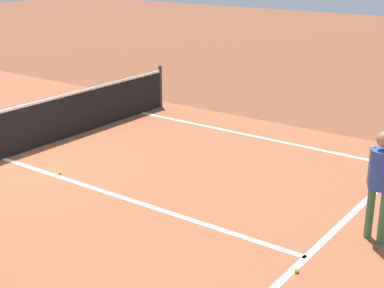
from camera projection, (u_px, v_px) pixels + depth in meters
The scene contains 9 objects.
ground_plane at pixel (4, 159), 11.08m from camera, with size 60.00×60.00×0.00m, color brown.
court_surface_inbounds at pixel (4, 159), 11.08m from camera, with size 10.62×24.40×0.00m, color #9E5433.
line_sideline_right at pixel (378, 162), 10.91m from camera, with size 0.10×11.89×0.01m, color white.
line_service_near at pixel (306, 257), 7.51m from camera, with size 8.22×0.10×0.01m, color white.
line_center_service at pixel (126, 199), 9.30m from camera, with size 0.10×6.40×0.01m, color white.
net at pixel (1, 135), 10.92m from camera, with size 9.79×0.09×1.07m.
player_near at pixel (383, 174), 7.67m from camera, with size 1.07×0.77×1.59m.
tennis_ball_mid_court at pixel (297, 270), 7.15m from camera, with size 0.07×0.07×0.07m, color #CCE033.
tennis_ball_near_net at pixel (59, 173), 10.30m from camera, with size 0.07×0.07×0.07m, color #CCE033.
Camera 1 is at (-6.25, -9.09, 3.83)m, focal length 53.34 mm.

